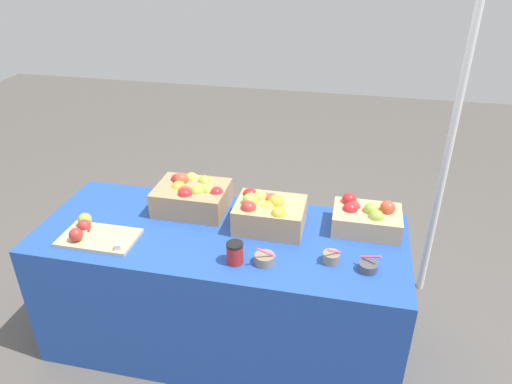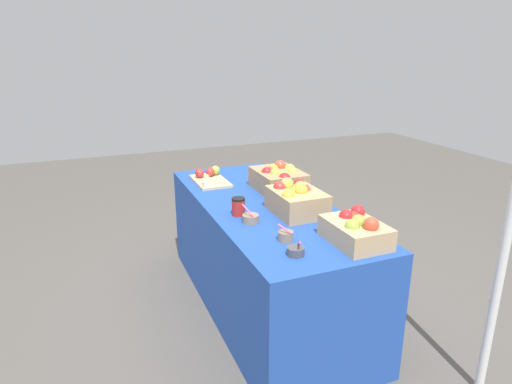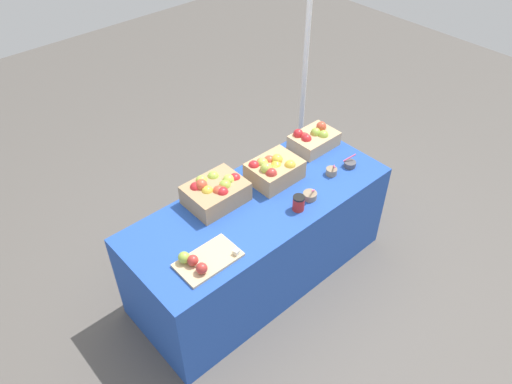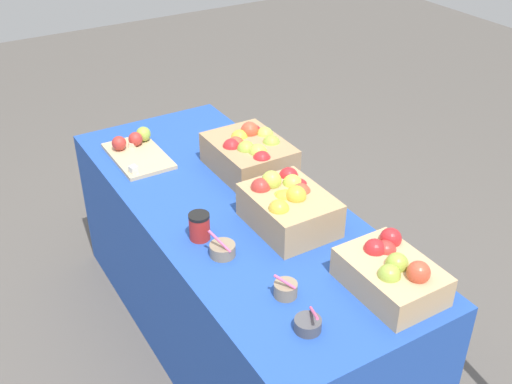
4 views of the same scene
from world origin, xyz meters
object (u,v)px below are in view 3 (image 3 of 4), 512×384
Objects in this scene: cutting_board_front at (203,261)px; sample_bowl_near at (350,164)px; coffee_cup at (299,203)px; tent_pole at (305,65)px; apple_crate_left at (313,139)px; apple_crate_right at (215,191)px; sample_bowl_far at (331,171)px; apple_crate_middle at (274,169)px; sample_bowl_mid at (310,195)px.

cutting_board_front is 3.91× the size of sample_bowl_near.
coffee_cup is 0.05× the size of tent_pole.
coffee_cup reaches higher than cutting_board_front.
apple_crate_right is (-0.94, 0.01, 0.02)m from apple_crate_left.
sample_bowl_near is 1.04× the size of sample_bowl_far.
apple_crate_right is 0.86m from sample_bowl_far.
sample_bowl_far is (0.79, -0.33, -0.06)m from apple_crate_right.
apple_crate_middle is at bearing -146.73° from tent_pole.
tent_pole is (1.37, 0.52, 0.25)m from apple_crate_right.
apple_crate_middle is at bearing 98.10° from sample_bowl_mid.
sample_bowl_near is at bearing 1.12° from cutting_board_front.
tent_pole is at bearing 42.79° from coffee_cup.
tent_pole is at bearing 55.39° from sample_bowl_far.
apple_crate_right is (-0.45, 0.09, -0.00)m from apple_crate_middle.
sample_bowl_far is 0.45m from coffee_cup.
sample_bowl_mid is 1.02× the size of coffee_cup.
cutting_board_front is 0.18× the size of tent_pole.
sample_bowl_mid is at bearing -138.81° from apple_crate_left.
apple_crate_right reaches higher than coffee_cup.
apple_crate_left is at bearing 93.15° from sample_bowl_near.
apple_crate_middle is 0.42m from sample_bowl_far.
sample_bowl_mid is (0.04, -0.31, -0.06)m from apple_crate_middle.
apple_crate_left is 3.53× the size of sample_bowl_near.
sample_bowl_far is at bearing -22.39° from apple_crate_right.
apple_crate_right is at bearing 140.67° from sample_bowl_mid.
apple_crate_middle is at bearing -11.39° from apple_crate_right.
cutting_board_front is at bearing -177.38° from sample_bowl_far.
cutting_board_front is 2.01m from tent_pole.
sample_bowl_near is 0.47m from sample_bowl_mid.
coffee_cup is (-0.09, -0.34, -0.03)m from apple_crate_middle.
apple_crate_middle is at bearing -170.43° from apple_crate_left.
apple_crate_right is 1.49m from tent_pole.
apple_crate_left is 3.66× the size of sample_bowl_far.
sample_bowl_far reaches higher than sample_bowl_near.
apple_crate_left is 0.94m from apple_crate_right.
cutting_board_front is 0.89m from sample_bowl_mid.
apple_crate_left reaches higher than sample_bowl_near.
sample_bowl_far is (-0.15, -0.32, -0.04)m from apple_crate_left.
apple_crate_right reaches higher than sample_bowl_mid.
tent_pole is (1.02, 0.95, 0.28)m from coffee_cup.
coffee_cup is (-0.59, -0.42, -0.01)m from apple_crate_left.
apple_crate_middle is 3.29× the size of coffee_cup.
apple_crate_left is 0.16× the size of tent_pole.
apple_crate_left is at bearing 9.57° from apple_crate_middle.
apple_crate_left is 0.36m from sample_bowl_far.
apple_crate_right is at bearing 159.78° from sample_bowl_near.
coffee_cup is at bearing -3.40° from cutting_board_front.
apple_crate_right is at bearing 157.61° from sample_bowl_far.
sample_bowl_mid is 0.05× the size of tent_pole.
sample_bowl_near is at bearing 6.69° from coffee_cup.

